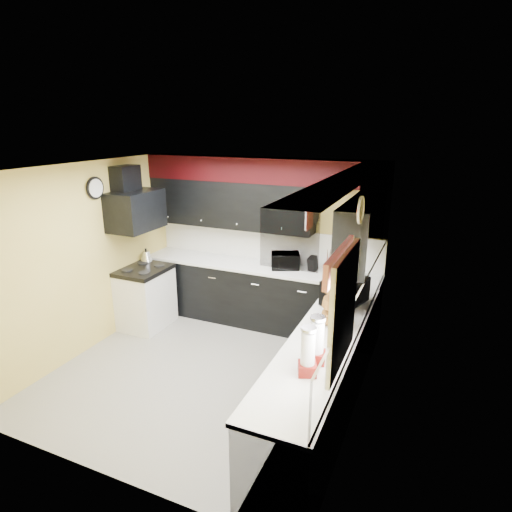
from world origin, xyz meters
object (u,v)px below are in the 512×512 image
at_px(knife_block, 313,264).
at_px(toaster_oven, 285,261).
at_px(utensil_crock, 329,271).
at_px(kettle, 146,256).
at_px(microwave, 345,291).

bearing_deg(knife_block, toaster_oven, -161.64).
relative_size(utensil_crock, kettle, 0.77).
distance_m(microwave, utensil_crock, 0.95).
bearing_deg(knife_block, kettle, -156.27).
xyz_separation_m(microwave, kettle, (-3.16, 0.43, -0.09)).
height_order(microwave, kettle, microwave).
relative_size(toaster_oven, kettle, 2.24).
distance_m(utensil_crock, knife_block, 0.29).
xyz_separation_m(toaster_oven, knife_block, (0.40, 0.05, -0.01)).
bearing_deg(knife_block, utensil_crock, -6.98).
bearing_deg(utensil_crock, knife_block, 161.14).
bearing_deg(kettle, microwave, -7.70).
bearing_deg(knife_block, microwave, -43.27).
bearing_deg(toaster_oven, kettle, 169.78).
bearing_deg(toaster_oven, microwave, -63.57).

